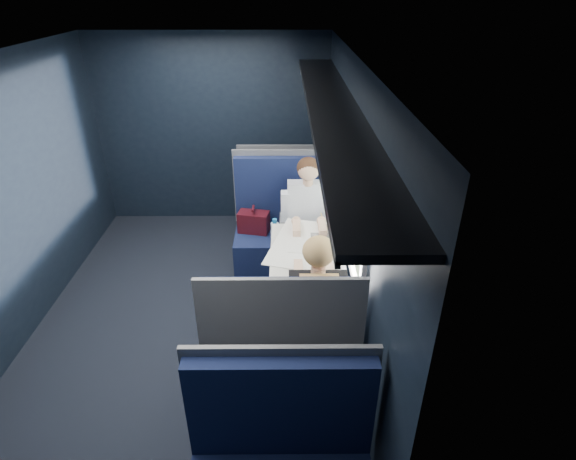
{
  "coord_description": "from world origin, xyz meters",
  "views": [
    {
      "loc": [
        0.88,
        -3.28,
        2.78
      ],
      "look_at": [
        0.9,
        0.0,
        0.95
      ],
      "focal_mm": 28.0,
      "sensor_mm": 36.0,
      "label": 1
    }
  ],
  "objects_px": {
    "bottle_small": "(334,220)",
    "table": "(303,259)",
    "seat_bay_far": "(282,353)",
    "seat_bay_near": "(282,233)",
    "cup": "(329,227)",
    "woman": "(316,304)",
    "man": "(308,216)",
    "laptop": "(329,236)",
    "seat_row_front": "(283,198)"
  },
  "relations": [
    {
      "from": "woman",
      "to": "laptop",
      "type": "relative_size",
      "value": 4.56
    },
    {
      "from": "seat_bay_far",
      "to": "bottle_small",
      "type": "bearing_deg",
      "value": 69.45
    },
    {
      "from": "seat_bay_near",
      "to": "woman",
      "type": "height_order",
      "value": "woman"
    },
    {
      "from": "table",
      "to": "man",
      "type": "xyz_separation_m",
      "value": [
        0.07,
        0.7,
        0.06
      ]
    },
    {
      "from": "seat_bay_near",
      "to": "cup",
      "type": "xyz_separation_m",
      "value": [
        0.44,
        -0.51,
        0.36
      ]
    },
    {
      "from": "seat_bay_near",
      "to": "seat_row_front",
      "type": "height_order",
      "value": "seat_bay_near"
    },
    {
      "from": "seat_bay_near",
      "to": "cup",
      "type": "height_order",
      "value": "seat_bay_near"
    },
    {
      "from": "seat_bay_near",
      "to": "woman",
      "type": "distance_m",
      "value": 1.63
    },
    {
      "from": "table",
      "to": "man",
      "type": "relative_size",
      "value": 0.76
    },
    {
      "from": "woman",
      "to": "cup",
      "type": "xyz_separation_m",
      "value": [
        0.18,
        1.07,
        0.05
      ]
    },
    {
      "from": "man",
      "to": "cup",
      "type": "distance_m",
      "value": 0.39
    },
    {
      "from": "table",
      "to": "seat_bay_near",
      "type": "bearing_deg",
      "value": 102.47
    },
    {
      "from": "seat_bay_far",
      "to": "man",
      "type": "distance_m",
      "value": 1.62
    },
    {
      "from": "woman",
      "to": "cup",
      "type": "distance_m",
      "value": 1.08
    },
    {
      "from": "seat_row_front",
      "to": "laptop",
      "type": "height_order",
      "value": "seat_row_front"
    },
    {
      "from": "seat_row_front",
      "to": "laptop",
      "type": "distance_m",
      "value": 1.73
    },
    {
      "from": "seat_row_front",
      "to": "seat_bay_far",
      "type": "bearing_deg",
      "value": -90.0
    },
    {
      "from": "seat_bay_far",
      "to": "laptop",
      "type": "distance_m",
      "value": 1.18
    },
    {
      "from": "table",
      "to": "seat_bay_near",
      "type": "height_order",
      "value": "seat_bay_near"
    },
    {
      "from": "seat_bay_far",
      "to": "man",
      "type": "bearing_deg",
      "value": 80.97
    },
    {
      "from": "woman",
      "to": "man",
      "type": "bearing_deg",
      "value": 90.0
    },
    {
      "from": "seat_row_front",
      "to": "bottle_small",
      "type": "distance_m",
      "value": 1.53
    },
    {
      "from": "seat_bay_near",
      "to": "bottle_small",
      "type": "height_order",
      "value": "seat_bay_near"
    },
    {
      "from": "seat_row_front",
      "to": "cup",
      "type": "distance_m",
      "value": 1.55
    },
    {
      "from": "seat_bay_far",
      "to": "seat_bay_near",
      "type": "bearing_deg",
      "value": 90.35
    },
    {
      "from": "table",
      "to": "bottle_small",
      "type": "height_order",
      "value": "bottle_small"
    },
    {
      "from": "seat_row_front",
      "to": "woman",
      "type": "xyz_separation_m",
      "value": [
        0.25,
        -2.5,
        0.32
      ]
    },
    {
      "from": "woman",
      "to": "bottle_small",
      "type": "bearing_deg",
      "value": 78.32
    },
    {
      "from": "bottle_small",
      "to": "cup",
      "type": "height_order",
      "value": "bottle_small"
    },
    {
      "from": "table",
      "to": "woman",
      "type": "height_order",
      "value": "woman"
    },
    {
      "from": "seat_row_front",
      "to": "bottle_small",
      "type": "relative_size",
      "value": 5.85
    },
    {
      "from": "woman",
      "to": "laptop",
      "type": "distance_m",
      "value": 0.88
    },
    {
      "from": "table",
      "to": "laptop",
      "type": "bearing_deg",
      "value": 34.65
    },
    {
      "from": "bottle_small",
      "to": "seat_row_front",
      "type": "bearing_deg",
      "value": 109.04
    },
    {
      "from": "seat_bay_near",
      "to": "laptop",
      "type": "bearing_deg",
      "value": -59.57
    },
    {
      "from": "seat_bay_far",
      "to": "laptop",
      "type": "height_order",
      "value": "seat_bay_far"
    },
    {
      "from": "man",
      "to": "laptop",
      "type": "relative_size",
      "value": 4.56
    },
    {
      "from": "bottle_small",
      "to": "cup",
      "type": "relative_size",
      "value": 2.5
    },
    {
      "from": "seat_bay_near",
      "to": "bottle_small",
      "type": "distance_m",
      "value": 0.79
    },
    {
      "from": "seat_bay_near",
      "to": "laptop",
      "type": "xyz_separation_m",
      "value": [
        0.42,
        -0.72,
        0.38
      ]
    },
    {
      "from": "woman",
      "to": "bottle_small",
      "type": "xyz_separation_m",
      "value": [
        0.23,
        1.11,
        0.1
      ]
    },
    {
      "from": "seat_bay_far",
      "to": "bottle_small",
      "type": "relative_size",
      "value": 6.35
    },
    {
      "from": "seat_bay_far",
      "to": "bottle_small",
      "type": "xyz_separation_m",
      "value": [
        0.48,
        1.28,
        0.41
      ]
    },
    {
      "from": "table",
      "to": "seat_row_front",
      "type": "bearing_deg",
      "value": 95.8
    },
    {
      "from": "laptop",
      "to": "woman",
      "type": "bearing_deg",
      "value": -100.49
    },
    {
      "from": "laptop",
      "to": "seat_bay_near",
      "type": "bearing_deg",
      "value": 120.43
    },
    {
      "from": "seat_bay_far",
      "to": "laptop",
      "type": "bearing_deg",
      "value": 68.33
    },
    {
      "from": "table",
      "to": "seat_bay_far",
      "type": "xyz_separation_m",
      "value": [
        -0.18,
        -0.87,
        -0.25
      ]
    },
    {
      "from": "bottle_small",
      "to": "table",
      "type": "bearing_deg",
      "value": -126.28
    },
    {
      "from": "seat_bay_far",
      "to": "seat_row_front",
      "type": "relative_size",
      "value": 1.09
    }
  ]
}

